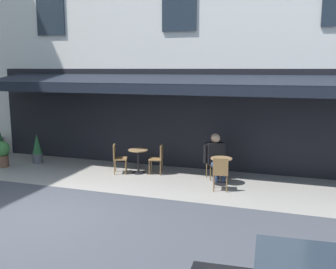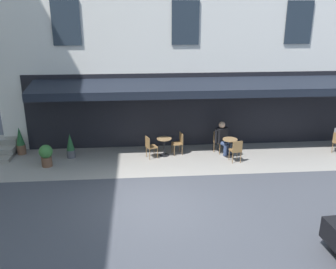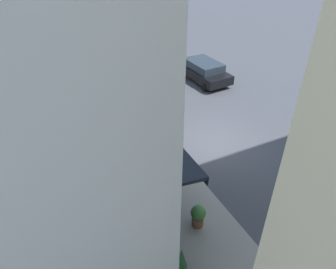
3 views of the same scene
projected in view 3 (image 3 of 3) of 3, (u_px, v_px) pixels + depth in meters
ground_plane at (212, 143)px, 14.52m from camera, size 70.00×70.00×0.00m
sidewalk_cafe_terrace at (121, 126)px, 15.69m from camera, size 20.50×3.20×0.01m
cafe_table_near_entrance at (117, 118)px, 15.46m from camera, size 0.60×0.60×0.75m
cafe_chair_wicker_near_door at (128, 113)px, 15.74m from camera, size 0.46×0.46×0.91m
cafe_chair_wicker_back_row at (109, 122)px, 14.98m from camera, size 0.55×0.55×0.91m
cafe_table_mid_terrace at (87, 81)px, 19.16m from camera, size 0.60×0.60×0.75m
cafe_chair_wicker_kerbside at (95, 82)px, 18.84m from camera, size 0.55×0.55×0.91m
cafe_chair_wicker_corner_right at (84, 76)px, 19.59m from camera, size 0.42×0.42×0.91m
cafe_table_streetside at (130, 147)px, 13.38m from camera, size 0.60×0.60×0.75m
cafe_chair_wicker_under_awning at (140, 152)px, 12.99m from camera, size 0.52×0.52×0.91m
cafe_chair_wicker_by_window at (122, 140)px, 13.77m from camera, size 0.47×0.47×0.91m
seated_patron_in_black at (111, 117)px, 15.04m from camera, size 0.66×0.69×1.36m
seated_companion_in_grey at (92, 79)px, 18.86m from camera, size 0.64×0.61×1.30m
potted_plant_entrance_right at (166, 207)px, 10.54m from camera, size 0.34×0.34×1.02m
potted_plant_entrance_left at (181, 263)px, 8.72m from camera, size 0.35×0.35×1.17m
potted_plant_by_steps at (198, 215)px, 10.26m from camera, size 0.51×0.51×0.86m
parked_car_black at (202, 70)px, 20.01m from camera, size 4.41×2.09×1.33m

